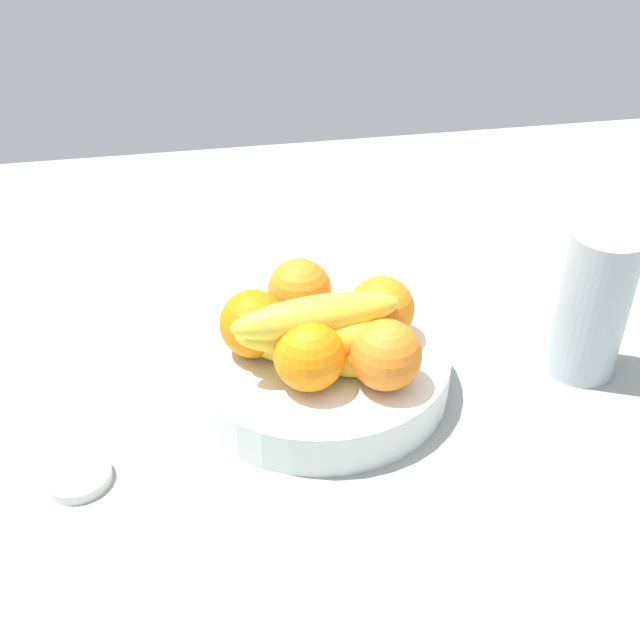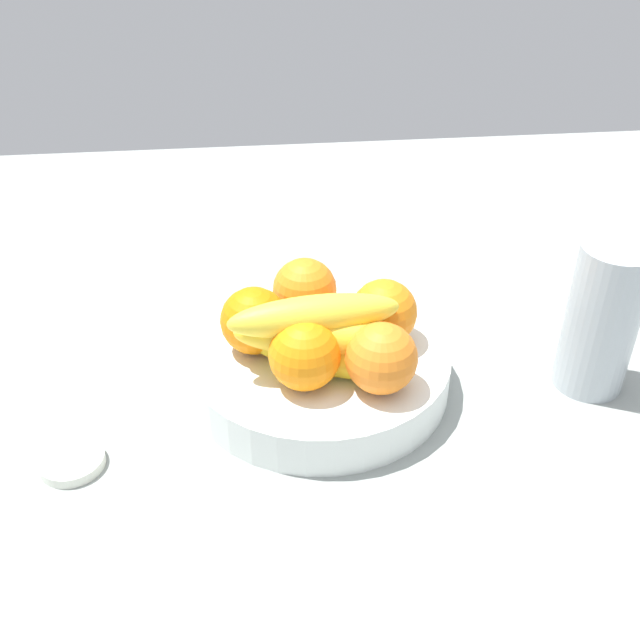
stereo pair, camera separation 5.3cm
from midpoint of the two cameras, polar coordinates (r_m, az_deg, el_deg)
ground_plane at (r=82.32cm, az=2.70°, el=-5.69°), size 180.00×140.00×3.00cm
fruit_bowl at (r=79.52cm, az=1.93°, el=-3.80°), size 27.48×27.48×4.62cm
orange_front_left at (r=81.45cm, az=0.71°, el=2.27°), size 7.02×7.02×7.02cm
orange_front_right at (r=76.60cm, az=-3.04°, el=-0.10°), size 7.02×7.02×7.02cm
orange_center at (r=71.79cm, az=0.95°, el=-2.73°), size 7.02×7.02×7.02cm
orange_back_left at (r=71.87cm, az=6.83°, el=-2.97°), size 7.02×7.02×7.02cm
orange_back_right at (r=78.31cm, az=6.82°, el=0.54°), size 7.02×7.02×7.02cm
banana_bunch at (r=73.22cm, az=1.97°, el=-1.24°), size 17.82×11.17×8.40cm
thermos_tumbler at (r=82.72cm, az=22.42°, el=0.04°), size 7.34×7.34×16.61cm
jar_lid at (r=74.78cm, az=-16.41°, el=-10.34°), size 6.14×6.14×1.06cm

